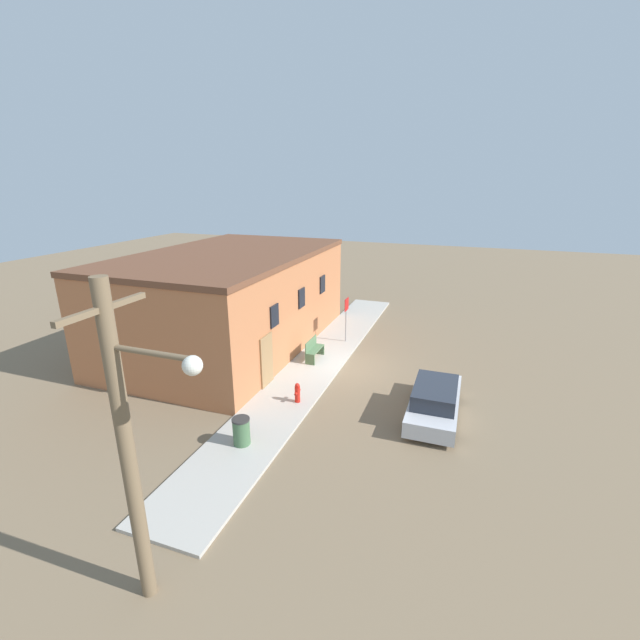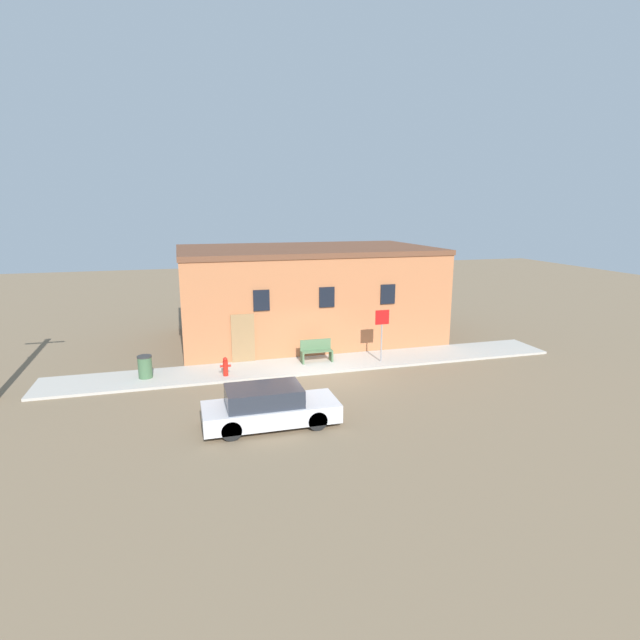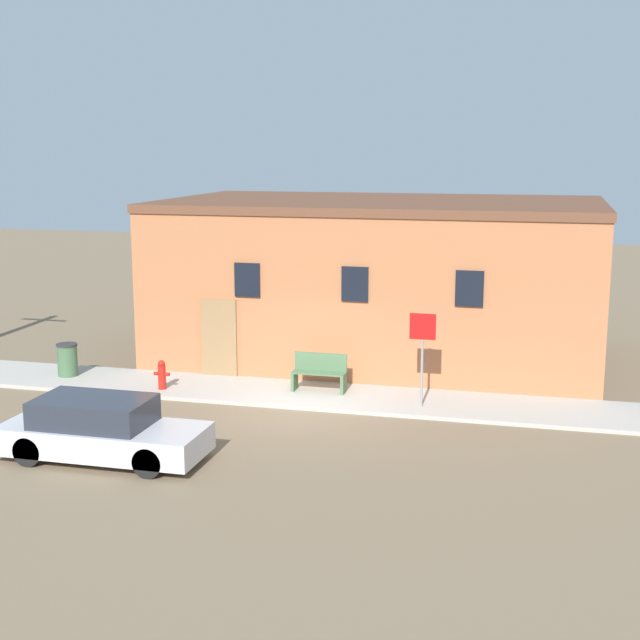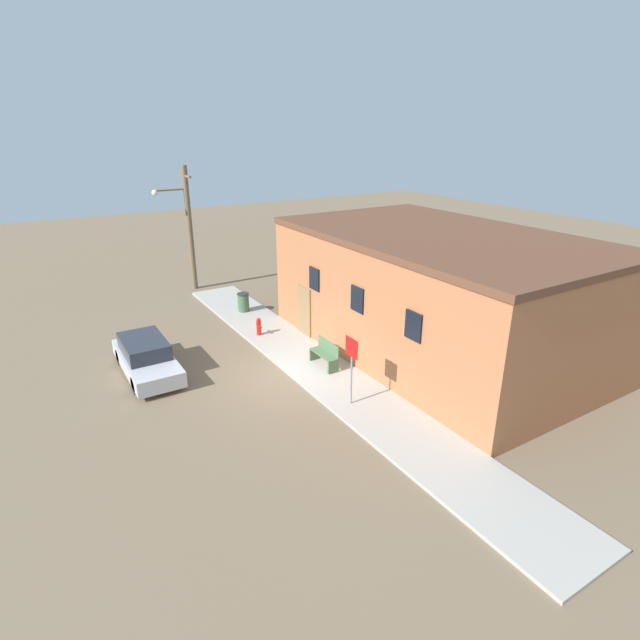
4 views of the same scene
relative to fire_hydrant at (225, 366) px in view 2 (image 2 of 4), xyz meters
The scene contains 8 objects.
ground_plane 3.85m from the fire_hydrant, ahead, with size 80.00×80.00×0.00m, color #7A664C.
sidewalk 3.84m from the fire_hydrant, ahead, with size 21.72×2.34×0.10m.
brick_building 7.45m from the fire_hydrant, 49.59° to the left, with size 12.59×7.64×4.68m.
fire_hydrant is the anchor object (origin of this frame).
stop_sign 6.77m from the fire_hydrant, ahead, with size 0.62×0.06×2.27m.
bench 4.05m from the fire_hydrant, 11.92° to the left, with size 1.37×0.44×0.96m.
trash_bin 3.10m from the fire_hydrant, 168.55° to the left, with size 0.56×0.56×0.89m.
parked_car 4.93m from the fire_hydrant, 79.82° to the right, with size 4.16×1.62×1.27m.
Camera 2 is at (-5.30, -18.51, 6.55)m, focal length 28.00 mm.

